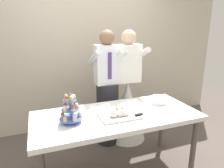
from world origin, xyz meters
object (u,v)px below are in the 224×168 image
(cupcake_stand, at_px, (70,110))
(person_bride, at_px, (127,103))
(main_cake_tray, at_px, (119,113))
(plate_stack, at_px, (159,100))
(dessert_table, at_px, (117,120))
(person_groom, at_px, (107,95))

(cupcake_stand, xyz_separation_m, person_bride, (0.96, 0.74, -0.32))
(main_cake_tray, bearing_deg, cupcake_stand, 175.83)
(cupcake_stand, distance_m, plate_stack, 1.12)
(cupcake_stand, relative_size, plate_stack, 1.55)
(dessert_table, bearing_deg, plate_stack, 10.52)
(cupcake_stand, bearing_deg, dessert_table, 3.64)
(plate_stack, bearing_deg, cupcake_stand, -172.58)
(dessert_table, bearing_deg, cupcake_stand, -176.36)
(main_cake_tray, distance_m, person_bride, 0.93)
(dessert_table, height_order, cupcake_stand, cupcake_stand)
(cupcake_stand, relative_size, person_bride, 0.18)
(person_groom, bearing_deg, main_cake_tray, -99.95)
(cupcake_stand, distance_m, person_bride, 1.26)
(main_cake_tray, xyz_separation_m, plate_stack, (0.60, 0.18, 0.00))
(person_bride, bearing_deg, plate_stack, -76.40)
(plate_stack, height_order, person_groom, person_groom)
(person_groom, height_order, person_bride, same)
(dessert_table, relative_size, person_bride, 1.08)
(person_groom, bearing_deg, dessert_table, -101.14)
(person_groom, distance_m, person_bride, 0.36)
(main_cake_tray, relative_size, plate_stack, 2.22)
(cupcake_stand, xyz_separation_m, plate_stack, (1.10, 0.14, -0.09))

